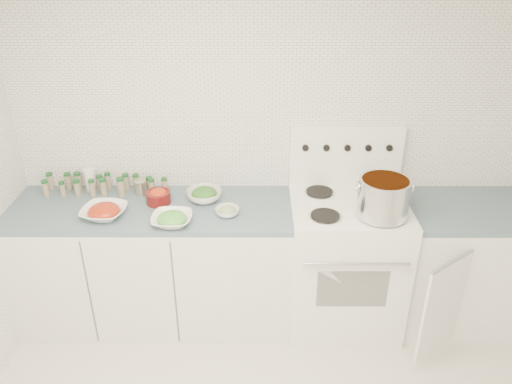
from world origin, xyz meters
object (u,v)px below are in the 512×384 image
(stock_pot, at_px, (384,196))
(bowl_snowpea, at_px, (172,219))
(bowl_tomato, at_px, (104,212))
(stove, at_px, (344,259))

(stock_pot, height_order, bowl_snowpea, stock_pot)
(bowl_tomato, distance_m, bowl_snowpea, 0.45)
(bowl_tomato, bearing_deg, bowl_snowpea, -10.88)
(stove, bearing_deg, bowl_tomato, -175.52)
(stock_pot, bearing_deg, stove, 135.07)
(stove, height_order, bowl_snowpea, stove)
(stove, distance_m, bowl_tomato, 1.63)
(stove, height_order, bowl_tomato, stove)
(stock_pot, distance_m, bowl_snowpea, 1.30)
(stove, relative_size, bowl_tomato, 4.39)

